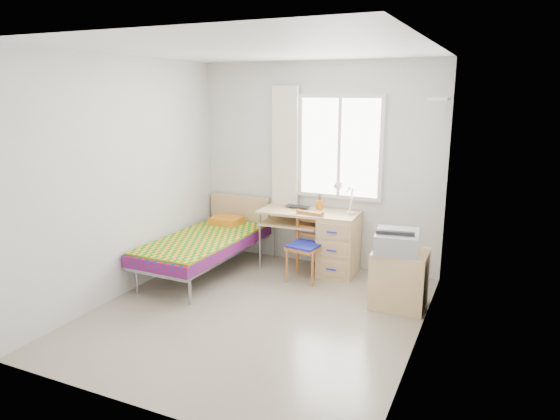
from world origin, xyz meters
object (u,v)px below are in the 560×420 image
object	(u,v)px
bed	(207,242)
desk	(333,241)
printer	(397,241)
cabinet	(399,279)
chair	(307,241)

from	to	relation	value
bed	desk	world-z (taller)	bed
bed	printer	world-z (taller)	bed
cabinet	printer	world-z (taller)	printer
printer	bed	bearing A→B (deg)	171.08
bed	cabinet	distance (m)	2.39
bed	desk	distance (m)	1.57
chair	printer	size ratio (longest dim) A/B	1.51
cabinet	printer	distance (m)	0.42
chair	printer	xyz separation A→B (m)	(1.14, -0.35, 0.25)
desk	printer	distance (m)	1.16
bed	chair	world-z (taller)	chair
desk	cabinet	xyz separation A→B (m)	(0.95, -0.65, -0.11)
chair	desk	bearing A→B (deg)	62.58
desk	cabinet	world-z (taller)	desk
chair	cabinet	bearing A→B (deg)	-6.51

